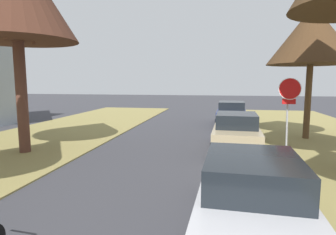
{
  "coord_description": "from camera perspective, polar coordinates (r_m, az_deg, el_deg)",
  "views": [
    {
      "loc": [
        1.6,
        1.02,
        2.88
      ],
      "look_at": [
        0.02,
        9.67,
        1.74
      ],
      "focal_mm": 29.93,
      "sensor_mm": 36.0,
      "label": 1
    }
  ],
  "objects": [
    {
      "name": "stop_sign_far",
      "position": [
        11.35,
        23.41,
        3.27
      ],
      "size": [
        0.81,
        0.36,
        2.96
      ],
      "color": "#9EA0A5",
      "rests_on": "grass_verge_right"
    },
    {
      "name": "street_tree_right_far",
      "position": [
        15.6,
        27.28,
        14.61
      ],
      "size": [
        4.13,
        4.13,
        6.43
      ],
      "color": "brown",
      "rests_on": "grass_verge_right"
    },
    {
      "name": "parked_sedan_silver",
      "position": [
        5.59,
        16.47,
        -15.61
      ],
      "size": [
        2.09,
        4.47,
        1.57
      ],
      "color": "#BCBCC1",
      "rests_on": "ground"
    },
    {
      "name": "parked_sedan_tan",
      "position": [
        12.14,
        13.68,
        -3.07
      ],
      "size": [
        2.09,
        4.47,
        1.57
      ],
      "color": "tan",
      "rests_on": "ground"
    },
    {
      "name": "parked_sedan_navy",
      "position": [
        18.99,
        12.75,
        0.66
      ],
      "size": [
        2.09,
        4.47,
        1.57
      ],
      "color": "navy",
      "rests_on": "ground"
    }
  ]
}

